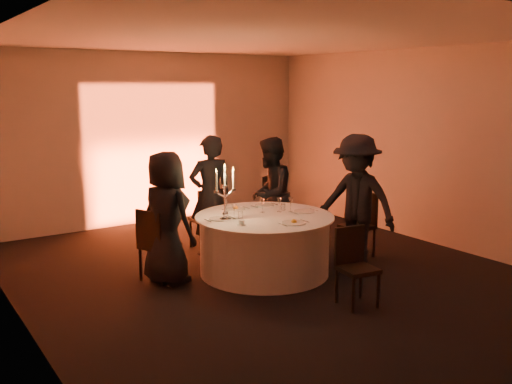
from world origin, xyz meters
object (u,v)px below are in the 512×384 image
chair_back_left (208,216)px  chair_back_right (263,202)px  chair_left (155,241)px  guest_left (167,218)px  guest_back_left (210,195)px  candelabra (225,201)px  banquet_table (264,244)px  guest_back_right (270,194)px  chair_front (354,262)px  guest_right (356,201)px  coffee_cup (242,223)px  chair_right (361,221)px

chair_back_left → chair_back_right: chair_back_right is taller
chair_left → guest_left: size_ratio=0.56×
guest_left → guest_back_left: 1.31m
candelabra → banquet_table: bearing=-7.1°
guest_back_right → chair_back_left: bearing=-68.8°
banquet_table → chair_front: 1.46m
banquet_table → guest_left: (-1.21, 0.36, 0.44)m
chair_back_left → chair_back_right: (1.06, 0.11, 0.06)m
chair_front → guest_right: bearing=54.5°
banquet_table → candelabra: (-0.55, 0.07, 0.64)m
coffee_cup → chair_left: bearing=136.3°
chair_left → chair_back_right: bearing=-89.7°
guest_back_right → guest_right: (0.52, -1.28, 0.06)m
guest_back_left → chair_back_left: bearing=-100.3°
banquet_table → guest_back_left: 1.25m
candelabra → guest_right: bearing=-14.7°
guest_left → candelabra: guest_left is taller
chair_back_left → guest_back_left: guest_back_left is taller
banquet_table → chair_right: size_ratio=1.96×
coffee_cup → guest_right: bearing=-4.2°
candelabra → chair_right: bearing=-5.2°
chair_back_right → chair_right: (0.63, -1.58, -0.07)m
guest_back_right → candelabra: bearing=-5.7°
coffee_cup → chair_front: bearing=-57.1°
chair_back_left → guest_left: bearing=45.0°
chair_front → guest_back_right: (0.47, 2.32, 0.35)m
coffee_cup → guest_back_right: bearing=43.2°
banquet_table → coffee_cup: size_ratio=16.36×
chair_left → candelabra: bearing=-141.5°
chair_back_left → guest_back_right: guest_back_right is taller
chair_front → guest_back_right: guest_back_right is taller
chair_back_right → guest_back_right: guest_back_right is taller
guest_left → guest_back_right: size_ratio=0.98×
guest_left → chair_left: bearing=22.4°
banquet_table → chair_front: size_ratio=2.06×
chair_back_right → coffee_cup: (-1.49, -1.73, 0.22)m
chair_back_left → chair_right: size_ratio=1.01×
guest_right → guest_back_left: bearing=-155.8°
guest_back_right → chair_left: bearing=-27.7°
chair_back_left → coffee_cup: (-0.43, -1.62, 0.28)m
banquet_table → guest_back_left: guest_back_left is taller
chair_back_right → guest_back_left: (-1.13, -0.32, 0.28)m
guest_back_right → candelabra: size_ratio=2.34×
coffee_cup → banquet_table: bearing=27.4°
guest_back_left → guest_back_right: guest_back_left is taller
guest_right → chair_right: bearing=108.8°
guest_right → chair_left: bearing=-127.2°
chair_right → guest_back_left: bearing=-130.8°
guest_left → chair_front: bearing=-157.7°
guest_left → chair_right: bearing=-116.4°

